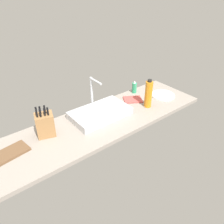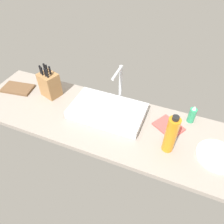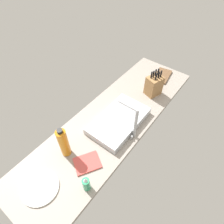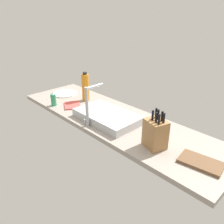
{
  "view_description": "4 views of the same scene",
  "coord_description": "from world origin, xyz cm",
  "px_view_note": "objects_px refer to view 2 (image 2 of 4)",
  "views": [
    {
      "loc": [
        -97.43,
        -134.12,
        113.54
      ],
      "look_at": [
        5.53,
        -3.61,
        10.36
      ],
      "focal_mm": 36.31,
      "sensor_mm": 36.0,
      "label": 1
    },
    {
      "loc": [
        44.17,
        -93.88,
        110.92
      ],
      "look_at": [
        5.09,
        2.42,
        10.89
      ],
      "focal_mm": 34.33,
      "sensor_mm": 36.0,
      "label": 2
    },
    {
      "loc": [
        82.66,
        62.81,
        129.66
      ],
      "look_at": [
        -0.83,
        -1.3,
        11.5
      ],
      "focal_mm": 30.81,
      "sensor_mm": 36.0,
      "label": 3
    },
    {
      "loc": [
        -119.83,
        115.96,
        85.63
      ],
      "look_at": [
        -3.78,
        4.62,
        11.11
      ],
      "focal_mm": 36.28,
      "sensor_mm": 36.0,
      "label": 4
    }
  ],
  "objects_px": {
    "soap_bottle": "(192,115)",
    "faucet": "(120,83)",
    "dinner_plate": "(217,156)",
    "knife_block": "(50,84)",
    "water_bottle": "(171,135)",
    "sink_basin": "(107,111)",
    "cutting_board": "(18,88)",
    "dish_towel": "(168,127)"
  },
  "relations": [
    {
      "from": "soap_bottle",
      "to": "faucet",
      "type": "bearing_deg",
      "value": -179.92
    },
    {
      "from": "faucet",
      "to": "soap_bottle",
      "type": "bearing_deg",
      "value": 0.08
    },
    {
      "from": "dinner_plate",
      "to": "knife_block",
      "type": "bearing_deg",
      "value": 174.18
    },
    {
      "from": "knife_block",
      "to": "water_bottle",
      "type": "distance_m",
      "value": 0.97
    },
    {
      "from": "sink_basin",
      "to": "dinner_plate",
      "type": "xyz_separation_m",
      "value": [
        0.75,
        -0.09,
        -0.03
      ]
    },
    {
      "from": "faucet",
      "to": "knife_block",
      "type": "height_order",
      "value": "faucet"
    },
    {
      "from": "knife_block",
      "to": "cutting_board",
      "type": "height_order",
      "value": "knife_block"
    },
    {
      "from": "sink_basin",
      "to": "dinner_plate",
      "type": "height_order",
      "value": "sink_basin"
    },
    {
      "from": "sink_basin",
      "to": "cutting_board",
      "type": "height_order",
      "value": "sink_basin"
    },
    {
      "from": "knife_block",
      "to": "soap_bottle",
      "type": "bearing_deg",
      "value": 23.9
    },
    {
      "from": "water_bottle",
      "to": "dinner_plate",
      "type": "xyz_separation_m",
      "value": [
        0.29,
        0.05,
        -0.13
      ]
    },
    {
      "from": "knife_block",
      "to": "dinner_plate",
      "type": "xyz_separation_m",
      "value": [
        1.24,
        -0.13,
        -0.09
      ]
    },
    {
      "from": "sink_basin",
      "to": "cutting_board",
      "type": "relative_size",
      "value": 2.15
    },
    {
      "from": "sink_basin",
      "to": "faucet",
      "type": "bearing_deg",
      "value": 77.48
    },
    {
      "from": "knife_block",
      "to": "dinner_plate",
      "type": "bearing_deg",
      "value": 11.92
    },
    {
      "from": "faucet",
      "to": "dish_towel",
      "type": "relative_size",
      "value": 1.72
    },
    {
      "from": "faucet",
      "to": "dinner_plate",
      "type": "height_order",
      "value": "faucet"
    },
    {
      "from": "sink_basin",
      "to": "dish_towel",
      "type": "height_order",
      "value": "sink_basin"
    },
    {
      "from": "soap_bottle",
      "to": "cutting_board",
      "type": "bearing_deg",
      "value": -173.16
    },
    {
      "from": "sink_basin",
      "to": "water_bottle",
      "type": "distance_m",
      "value": 0.49
    },
    {
      "from": "cutting_board",
      "to": "faucet",
      "type": "bearing_deg",
      "value": 11.08
    },
    {
      "from": "water_bottle",
      "to": "dish_towel",
      "type": "height_order",
      "value": "water_bottle"
    },
    {
      "from": "knife_block",
      "to": "cutting_board",
      "type": "xyz_separation_m",
      "value": [
        -0.29,
        -0.05,
        -0.09
      ]
    },
    {
      "from": "soap_bottle",
      "to": "dinner_plate",
      "type": "xyz_separation_m",
      "value": [
        0.19,
        -0.24,
        -0.05
      ]
    },
    {
      "from": "knife_block",
      "to": "sink_basin",
      "type": "bearing_deg",
      "value": 13.14
    },
    {
      "from": "water_bottle",
      "to": "dinner_plate",
      "type": "bearing_deg",
      "value": 10.75
    },
    {
      "from": "knife_block",
      "to": "dish_towel",
      "type": "relative_size",
      "value": 1.42
    },
    {
      "from": "faucet",
      "to": "water_bottle",
      "type": "xyz_separation_m",
      "value": [
        0.42,
        -0.29,
        -0.05
      ]
    },
    {
      "from": "dinner_plate",
      "to": "faucet",
      "type": "bearing_deg",
      "value": 161.45
    },
    {
      "from": "sink_basin",
      "to": "dish_towel",
      "type": "xyz_separation_m",
      "value": [
        0.43,
        0.04,
        -0.03
      ]
    },
    {
      "from": "cutting_board",
      "to": "soap_bottle",
      "type": "relative_size",
      "value": 1.76
    },
    {
      "from": "faucet",
      "to": "dinner_plate",
      "type": "bearing_deg",
      "value": -18.55
    },
    {
      "from": "faucet",
      "to": "cutting_board",
      "type": "bearing_deg",
      "value": -168.92
    },
    {
      "from": "cutting_board",
      "to": "dinner_plate",
      "type": "distance_m",
      "value": 1.53
    },
    {
      "from": "knife_block",
      "to": "cutting_board",
      "type": "relative_size",
      "value": 1.05
    },
    {
      "from": "dish_towel",
      "to": "cutting_board",
      "type": "bearing_deg",
      "value": -177.84
    },
    {
      "from": "dinner_plate",
      "to": "dish_towel",
      "type": "relative_size",
      "value": 1.37
    },
    {
      "from": "sink_basin",
      "to": "soap_bottle",
      "type": "bearing_deg",
      "value": 15.33
    },
    {
      "from": "faucet",
      "to": "dish_towel",
      "type": "height_order",
      "value": "faucet"
    },
    {
      "from": "water_bottle",
      "to": "knife_block",
      "type": "bearing_deg",
      "value": 169.22
    },
    {
      "from": "faucet",
      "to": "dish_towel",
      "type": "bearing_deg",
      "value": -16.11
    },
    {
      "from": "water_bottle",
      "to": "dish_towel",
      "type": "distance_m",
      "value": 0.22
    }
  ]
}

